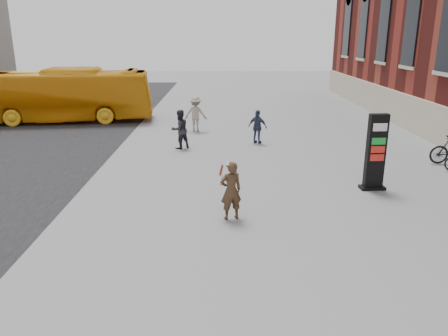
{
  "coord_description": "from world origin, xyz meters",
  "views": [
    {
      "loc": [
        -0.44,
        -11.65,
        4.83
      ],
      "look_at": [
        -0.35,
        0.36,
        1.15
      ],
      "focal_mm": 35.0,
      "sensor_mm": 36.0,
      "label": 1
    }
  ],
  "objects_px": {
    "pedestrian_a": "(180,129)",
    "pedestrian_b": "(196,114)",
    "bus": "(55,95)",
    "woman": "(231,190)",
    "info_pylon": "(376,152)",
    "pedestrian_c": "(258,127)"
  },
  "relations": [
    {
      "from": "woman",
      "to": "pedestrian_c",
      "type": "xyz_separation_m",
      "value": [
        1.43,
        8.65,
        -0.06
      ]
    },
    {
      "from": "bus",
      "to": "pedestrian_b",
      "type": "distance_m",
      "value": 8.58
    },
    {
      "from": "info_pylon",
      "to": "pedestrian_c",
      "type": "bearing_deg",
      "value": 113.44
    },
    {
      "from": "info_pylon",
      "to": "pedestrian_a",
      "type": "distance_m",
      "value": 8.62
    },
    {
      "from": "woman",
      "to": "pedestrian_c",
      "type": "height_order",
      "value": "woman"
    },
    {
      "from": "woman",
      "to": "pedestrian_b",
      "type": "bearing_deg",
      "value": -100.46
    },
    {
      "from": "woman",
      "to": "bus",
      "type": "distance_m",
      "value": 17.07
    },
    {
      "from": "info_pylon",
      "to": "woman",
      "type": "height_order",
      "value": "info_pylon"
    },
    {
      "from": "pedestrian_a",
      "to": "bus",
      "type": "bearing_deg",
      "value": -77.0
    },
    {
      "from": "pedestrian_b",
      "to": "pedestrian_c",
      "type": "relative_size",
      "value": 1.17
    },
    {
      "from": "bus",
      "to": "pedestrian_c",
      "type": "bearing_deg",
      "value": -122.34
    },
    {
      "from": "pedestrian_c",
      "to": "pedestrian_a",
      "type": "bearing_deg",
      "value": 42.8
    },
    {
      "from": "woman",
      "to": "pedestrian_a",
      "type": "bearing_deg",
      "value": -93.35
    },
    {
      "from": "bus",
      "to": "woman",
      "type": "bearing_deg",
      "value": -151.88
    },
    {
      "from": "bus",
      "to": "pedestrian_a",
      "type": "distance_m",
      "value": 9.93
    },
    {
      "from": "woman",
      "to": "pedestrian_c",
      "type": "relative_size",
      "value": 1.05
    },
    {
      "from": "bus",
      "to": "pedestrian_a",
      "type": "xyz_separation_m",
      "value": [
        7.65,
        -6.29,
        -0.66
      ]
    },
    {
      "from": "pedestrian_a",
      "to": "pedestrian_b",
      "type": "height_order",
      "value": "pedestrian_b"
    },
    {
      "from": "info_pylon",
      "to": "woman",
      "type": "bearing_deg",
      "value": -157.01
    },
    {
      "from": "woman",
      "to": "pedestrian_b",
      "type": "distance_m",
      "value": 11.52
    },
    {
      "from": "woman",
      "to": "bus",
      "type": "height_order",
      "value": "bus"
    },
    {
      "from": "pedestrian_a",
      "to": "pedestrian_b",
      "type": "bearing_deg",
      "value": -135.25
    }
  ]
}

